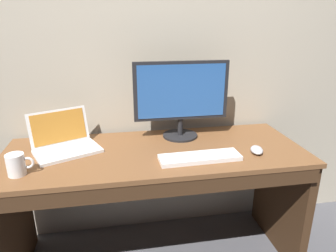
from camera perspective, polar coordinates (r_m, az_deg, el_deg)
back_wall at (r=1.94m, az=-4.30°, el=17.69°), size 5.09×0.04×2.78m
desk at (r=1.81m, az=-2.28°, el=-11.47°), size 1.69×0.65×0.75m
laptop_white at (r=1.79m, az=-18.81°, el=-3.09°), size 0.41×0.38×0.21m
external_monitor at (r=1.82m, az=2.50°, el=5.70°), size 0.57×0.22×0.47m
wired_keyboard at (r=1.61m, az=6.01°, el=-5.88°), size 0.43×0.14×0.03m
computer_mouse at (r=1.75m, az=16.35°, el=-4.34°), size 0.09×0.12×0.03m
coffee_mug at (r=1.60m, az=-26.60°, el=-6.50°), size 0.12×0.08×0.11m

